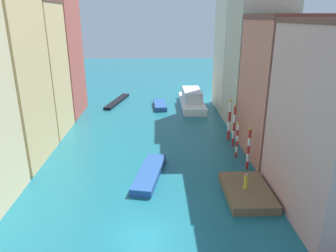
% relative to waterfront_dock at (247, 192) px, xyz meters
% --- Properties ---
extents(ground_plane, '(154.00, 154.00, 0.00)m').
position_rel_waterfront_dock_xyz_m(ground_plane, '(-8.83, 19.33, -0.36)').
color(ground_plane, '#196070').
extents(building_left_2, '(7.14, 7.65, 16.98)m').
position_rel_waterfront_dock_xyz_m(building_left_2, '(-23.39, 16.79, 8.14)').
color(building_left_2, '#DBB77A').
rests_on(building_left_2, ground).
extents(building_left_3, '(7.14, 9.03, 21.56)m').
position_rel_waterfront_dock_xyz_m(building_left_3, '(-23.39, 25.52, 10.43)').
color(building_left_3, '#B25147').
rests_on(building_left_3, ground).
extents(building_right_1, '(7.14, 10.15, 15.06)m').
position_rel_waterfront_dock_xyz_m(building_right_1, '(5.73, 8.86, 7.18)').
color(building_right_1, '#C6705B').
rests_on(building_right_1, ground).
extents(building_right_2, '(7.14, 8.51, 19.40)m').
position_rel_waterfront_dock_xyz_m(building_right_2, '(5.73, 18.47, 9.35)').
color(building_right_2, '#BCB299').
rests_on(building_right_2, ground).
extents(building_right_3, '(7.14, 9.24, 20.74)m').
position_rel_waterfront_dock_xyz_m(building_right_3, '(5.73, 27.36, 10.02)').
color(building_right_3, beige).
rests_on(building_right_3, ground).
extents(waterfront_dock, '(3.85, 6.16, 0.73)m').
position_rel_waterfront_dock_xyz_m(waterfront_dock, '(0.00, 0.00, 0.00)').
color(waterfront_dock, brown).
rests_on(waterfront_dock, ground).
extents(person_on_dock, '(0.36, 0.36, 1.46)m').
position_rel_waterfront_dock_xyz_m(person_on_dock, '(-0.21, -0.07, 1.04)').
color(person_on_dock, gold).
rests_on(person_on_dock, waterfront_dock).
extents(mooring_pole_0, '(0.31, 0.31, 4.53)m').
position_rel_waterfront_dock_xyz_m(mooring_pole_0, '(1.41, 5.08, 1.95)').
color(mooring_pole_0, red).
rests_on(mooring_pole_0, ground).
extents(mooring_pole_1, '(0.26, 0.26, 4.14)m').
position_rel_waterfront_dock_xyz_m(mooring_pole_1, '(0.92, 7.81, 1.75)').
color(mooring_pole_1, red).
rests_on(mooring_pole_1, ground).
extents(mooring_pole_2, '(0.27, 0.27, 5.21)m').
position_rel_waterfront_dock_xyz_m(mooring_pole_2, '(1.31, 11.04, 2.28)').
color(mooring_pole_2, red).
rests_on(mooring_pole_2, ground).
extents(mooring_pole_3, '(0.38, 0.38, 5.26)m').
position_rel_waterfront_dock_xyz_m(mooring_pole_3, '(1.23, 13.14, 2.32)').
color(mooring_pole_3, red).
rests_on(mooring_pole_3, ground).
extents(vaporetto_white, '(3.73, 12.28, 2.94)m').
position_rel_waterfront_dock_xyz_m(vaporetto_white, '(-1.72, 29.05, 0.80)').
color(vaporetto_white, white).
rests_on(vaporetto_white, ground).
extents(gondola_black, '(3.52, 10.49, 0.43)m').
position_rel_waterfront_dock_xyz_m(gondola_black, '(-15.01, 32.09, -0.15)').
color(gondola_black, black).
rests_on(gondola_black, ground).
extents(motorboat_0, '(2.32, 6.22, 0.75)m').
position_rel_waterfront_dock_xyz_m(motorboat_0, '(-7.25, 28.66, 0.01)').
color(motorboat_0, '#234C93').
rests_on(motorboat_0, ground).
extents(motorboat_1, '(3.42, 7.93, 0.69)m').
position_rel_waterfront_dock_xyz_m(motorboat_1, '(-8.57, 3.71, -0.02)').
color(motorboat_1, '#234C93').
rests_on(motorboat_1, ground).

